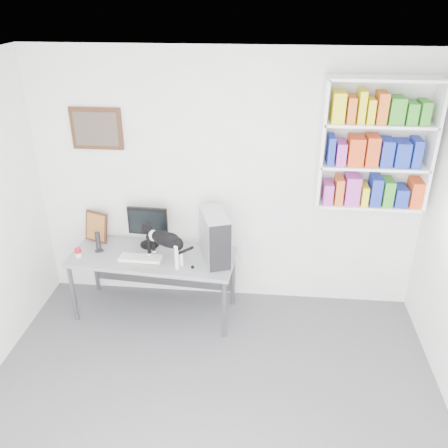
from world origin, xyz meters
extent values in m
cube|color=#505055|center=(0.00, 0.00, 0.01)|extent=(4.00, 4.00, 0.01)
cube|color=white|center=(0.00, 0.00, 2.70)|extent=(4.00, 4.00, 0.01)
cube|color=white|center=(0.00, 2.00, 1.35)|extent=(4.00, 0.01, 2.70)
cube|color=white|center=(1.40, 1.85, 1.85)|extent=(1.03, 0.28, 1.24)
cube|color=#4E2C19|center=(-1.30, 1.97, 1.90)|extent=(0.52, 0.04, 0.42)
cube|color=gray|center=(-0.72, 1.58, 0.35)|extent=(1.72, 0.78, 0.70)
cube|color=black|center=(-0.81, 1.79, 0.92)|extent=(0.43, 0.22, 0.45)
cube|color=white|center=(-0.83, 1.49, 0.72)|extent=(0.43, 0.17, 0.03)
cube|color=#B9B9BE|center=(-0.08, 1.59, 0.95)|extent=(0.37, 0.54, 0.50)
cylinder|color=black|center=(-1.30, 1.62, 0.81)|extent=(0.12, 0.12, 0.22)
cube|color=#4E2C19|center=(-1.39, 1.85, 0.87)|extent=(0.30, 0.20, 0.34)
cylinder|color=#B60F23|center=(-1.47, 1.48, 0.75)|extent=(0.09, 0.09, 0.10)
camera|label=1|loc=(0.40, -2.51, 3.18)|focal=38.00mm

